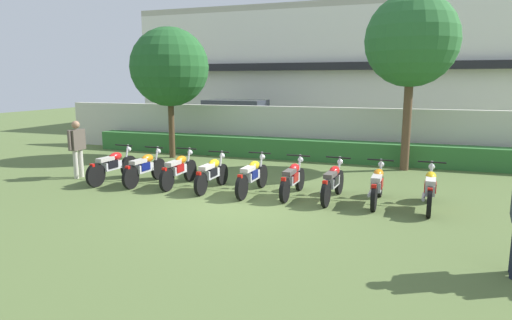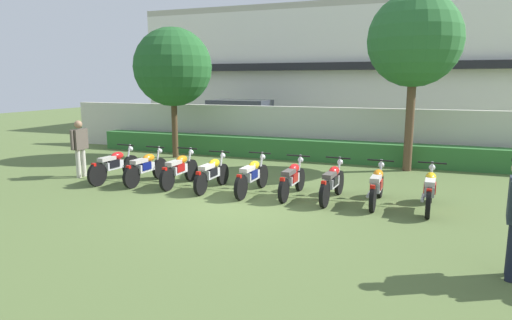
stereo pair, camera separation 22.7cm
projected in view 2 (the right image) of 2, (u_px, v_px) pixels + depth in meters
ground at (237, 203)px, 10.13m from camera, size 60.00×60.00×0.00m
building at (350, 71)px, 24.12m from camera, size 21.62×6.50×6.55m
compound_wall at (309, 132)px, 16.18m from camera, size 20.54×0.30×1.82m
hedge_row at (304, 150)px, 15.64m from camera, size 16.43×0.70×0.71m
parked_car at (243, 121)px, 20.31m from camera, size 4.53×2.13×1.89m
tree_near_inspector at (173, 67)px, 15.60m from camera, size 2.76×2.76×4.61m
tree_far_side at (415, 41)px, 13.07m from camera, size 2.77×2.77×5.33m
motorcycle_in_row_0 at (114, 165)px, 12.22m from camera, size 0.60×1.94×0.97m
motorcycle_in_row_1 at (146, 167)px, 11.96m from camera, size 0.60×1.82×0.96m
motorcycle_in_row_2 at (179, 169)px, 11.71m from camera, size 0.60×1.83×0.96m
motorcycle_in_row_3 at (212, 173)px, 11.27m from camera, size 0.60×1.77×0.94m
motorcycle_in_row_4 at (252, 176)px, 10.90m from camera, size 0.60×1.94×0.96m
motorcycle_in_row_5 at (292, 179)px, 10.62m from camera, size 0.60×1.81×0.94m
motorcycle_in_row_6 at (332, 182)px, 10.24m from camera, size 0.60×1.86×0.95m
motorcycle_in_row_7 at (377, 185)px, 9.94m from camera, size 0.60×1.87×0.94m
motorcycle_in_row_8 at (430, 189)px, 9.48m from camera, size 0.60×1.92×0.97m
inspector_person at (80, 144)px, 12.67m from camera, size 0.22×0.67×1.64m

